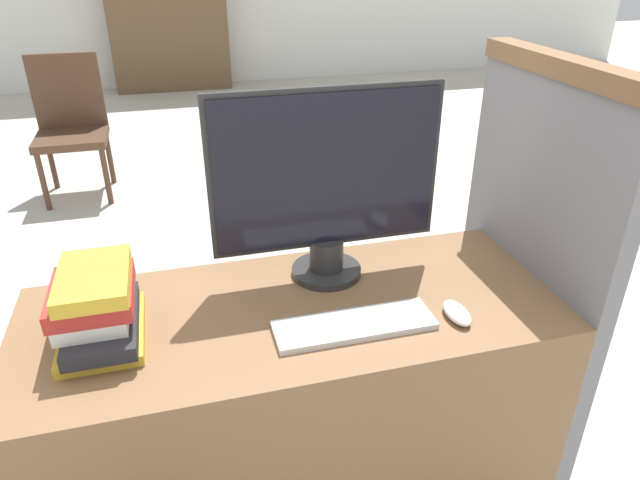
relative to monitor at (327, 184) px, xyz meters
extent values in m
cube|color=brown|center=(-0.13, -0.14, -0.63)|extent=(1.35, 0.56, 0.72)
cube|color=slate|center=(0.57, -0.10, -0.37)|extent=(0.05, 0.65, 1.25)
cube|color=brown|center=(0.57, -0.10, 0.28)|extent=(0.07, 0.65, 0.05)
cylinder|color=#282828|center=(0.00, 0.00, -0.26)|extent=(0.19, 0.19, 0.02)
cylinder|color=#282828|center=(0.00, 0.00, -0.20)|extent=(0.09, 0.09, 0.09)
cube|color=#282828|center=(0.00, 0.00, 0.04)|extent=(0.60, 0.01, 0.42)
cube|color=black|center=(0.00, 0.00, 0.04)|extent=(0.58, 0.02, 0.39)
cube|color=silver|center=(0.00, -0.26, -0.26)|extent=(0.39, 0.12, 0.02)
ellipsoid|color=white|center=(0.25, -0.29, -0.25)|extent=(0.05, 0.11, 0.03)
cube|color=gold|center=(-0.58, -0.14, -0.25)|extent=(0.19, 0.26, 0.03)
cube|color=#232328|center=(-0.57, -0.15, -0.22)|extent=(0.16, 0.28, 0.04)
cube|color=silver|center=(-0.59, -0.13, -0.19)|extent=(0.15, 0.23, 0.03)
cube|color=#B72D28|center=(-0.58, -0.14, -0.15)|extent=(0.18, 0.22, 0.04)
cube|color=gold|center=(-0.57, -0.14, -0.11)|extent=(0.15, 0.23, 0.04)
cylinder|color=#4C3323|center=(-1.19, 2.39, -0.80)|extent=(0.04, 0.04, 0.38)
cylinder|color=#4C3323|center=(-0.81, 2.39, -0.80)|extent=(0.04, 0.04, 0.38)
cylinder|color=#4C3323|center=(-1.19, 2.77, -0.80)|extent=(0.04, 0.04, 0.38)
cylinder|color=#4C3323|center=(-0.81, 2.77, -0.80)|extent=(0.04, 0.04, 0.38)
cube|color=#4C3323|center=(-1.00, 2.58, -0.59)|extent=(0.44, 0.44, 0.05)
cube|color=#4C3323|center=(-1.00, 2.78, -0.32)|extent=(0.44, 0.04, 0.48)
cube|color=brown|center=(-0.25, 5.63, -0.13)|extent=(1.28, 0.32, 1.73)
camera|label=1|loc=(-0.37, -1.31, 0.55)|focal=32.00mm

